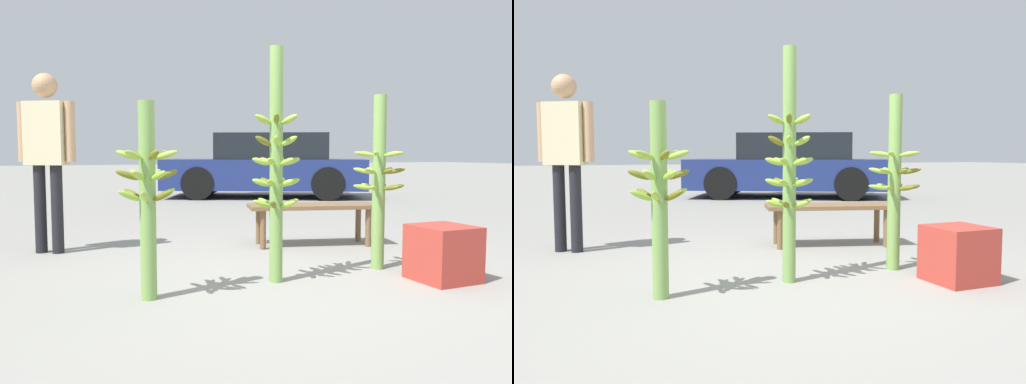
% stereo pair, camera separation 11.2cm
% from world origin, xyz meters
% --- Properties ---
extents(ground_plane, '(80.00, 80.00, 0.00)m').
position_xyz_m(ground_plane, '(0.00, 0.00, 0.00)').
color(ground_plane, gray).
extents(banana_stalk_left, '(0.41, 0.41, 1.30)m').
position_xyz_m(banana_stalk_left, '(-1.03, 0.08, 0.69)').
color(banana_stalk_left, '#7AA851').
rests_on(banana_stalk_left, ground_plane).
extents(banana_stalk_center, '(0.37, 0.37, 1.74)m').
position_xyz_m(banana_stalk_center, '(-0.06, 0.15, 0.88)').
color(banana_stalk_center, '#7AA851').
rests_on(banana_stalk_center, ground_plane).
extents(banana_stalk_right, '(0.42, 0.43, 1.44)m').
position_xyz_m(banana_stalk_right, '(0.91, 0.20, 0.74)').
color(banana_stalk_right, '#7AA851').
rests_on(banana_stalk_right, ground_plane).
extents(vendor_person, '(0.54, 0.39, 1.72)m').
position_xyz_m(vendor_person, '(-1.59, 2.02, 1.04)').
color(vendor_person, black).
rests_on(vendor_person, ground_plane).
extents(market_bench, '(1.41, 0.77, 0.43)m').
position_xyz_m(market_bench, '(0.95, 1.35, 0.37)').
color(market_bench, brown).
rests_on(market_bench, ground_plane).
extents(parked_car, '(4.61, 3.46, 1.39)m').
position_xyz_m(parked_car, '(2.92, 6.80, 0.68)').
color(parked_car, navy).
rests_on(parked_car, ground_plane).
extents(produce_crate, '(0.42, 0.42, 0.42)m').
position_xyz_m(produce_crate, '(1.12, -0.32, 0.21)').
color(produce_crate, '#B2382D').
rests_on(produce_crate, ground_plane).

